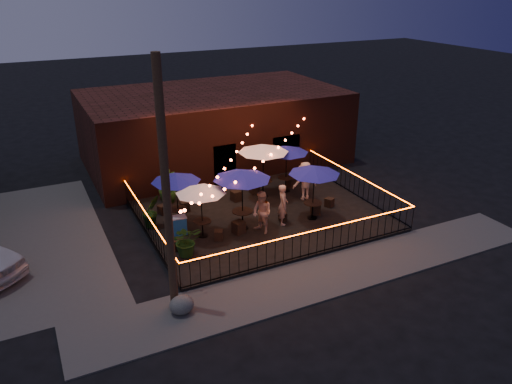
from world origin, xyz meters
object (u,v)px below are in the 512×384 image
Objects in this scene: utility_pole at (166,193)px; cafe_table_4 at (314,171)px; cafe_table_5 at (287,150)px; cafe_table_0 at (201,190)px; boulder at (182,305)px; cooler at (179,225)px; cafe_table_2 at (242,176)px; cafe_table_1 at (176,178)px; cafe_table_3 at (263,149)px.

utility_pole is 8.12m from cafe_table_4.
utility_pole is 10.17m from cafe_table_5.
cafe_table_4 is (4.84, -0.56, 0.19)m from cafe_table_0.
cooler is at bearing 72.67° from boulder.
utility_pole is 5.77m from cafe_table_2.
cafe_table_3 reaches higher than cafe_table_1.
cooler is at bearing -158.05° from cafe_table_3.
cafe_table_5 is (5.81, 1.11, 0.04)m from cafe_table_1.
cafe_table_2 is 4.47m from cafe_table_5.
cafe_table_0 is at bearing -147.90° from cafe_table_3.
cafe_table_0 is 0.81× the size of cafe_table_3.
cafe_table_1 is (1.87, 5.33, -1.78)m from utility_pole.
cafe_table_0 is 1.03× the size of cafe_table_1.
cafe_table_3 reaches higher than cafe_table_4.
cafe_table_5 is at bearing 10.78° from cafe_table_1.
utility_pole is 2.86× the size of cafe_table_2.
boulder is at bearing -78.45° from utility_pole.
utility_pole reaches higher than cafe_table_5.
cafe_table_3 is 3.69× the size of boulder.
utility_pole is at bearing -155.58° from cafe_table_4.
cafe_table_2 is at bearing -9.68° from cooler.
utility_pole is 9.52× the size of boulder.
cafe_table_2 is at bearing 46.15° from boulder.
utility_pole reaches higher than boulder.
cafe_table_2 is 1.04× the size of cafe_table_5.
cafe_table_4 is (7.24, 3.29, -1.65)m from utility_pole.
cafe_table_2 is (1.72, -0.10, 0.35)m from cafe_table_0.
utility_pole reaches higher than cafe_table_2.
cooler is 0.93× the size of boulder.
cafe_table_1 is 6.34m from boulder.
cafe_table_4 is (3.11, -0.46, -0.17)m from cafe_table_2.
utility_pole is at bearing -137.76° from cafe_table_2.
cafe_table_1 is at bearing -167.27° from cafe_table_3.
cafe_table_3 is at bearing 27.52° from cooler.
cafe_table_2 is at bearing 42.24° from utility_pole.
boulder is (-6.30, -6.81, -2.20)m from cafe_table_3.
cafe_table_1 is at bearing 159.13° from cafe_table_4.
cafe_table_0 is at bearing 173.37° from cafe_table_4.
cafe_table_1 is at bearing -169.22° from cafe_table_5.
cafe_table_2 reaches higher than boulder.
cafe_table_2 is 0.97× the size of cafe_table_4.
cafe_table_4 reaches higher than cooler.
cafe_table_2 is 3.33× the size of boulder.
cooler is at bearing -161.66° from cafe_table_5.
cafe_table_2 is 6.22m from boulder.
cafe_table_1 is 4.65m from cafe_table_3.
boulder is (-7.59, -6.89, -1.93)m from cafe_table_5.
cafe_table_4 is 1.06× the size of cafe_table_5.
utility_pole reaches higher than cooler.
cafe_table_2 reaches higher than cooler.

